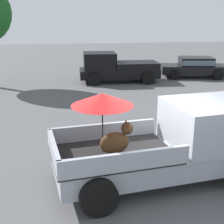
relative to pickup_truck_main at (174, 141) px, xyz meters
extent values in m
plane|color=#4C4C4F|center=(-0.40, -0.06, -0.98)|extent=(80.00, 80.00, 0.00)
cylinder|color=black|center=(1.21, 1.14, -0.58)|extent=(0.83, 0.38, 0.80)
cylinder|color=black|center=(-2.26, 0.69, -0.58)|extent=(0.83, 0.38, 0.80)
cylinder|color=black|center=(-2.01, -1.25, -0.58)|extent=(0.83, 0.38, 0.80)
cube|color=#9EA3AD|center=(-0.40, -0.06, -0.41)|extent=(5.19, 2.42, 0.50)
cube|color=#9EA3AD|center=(0.99, 0.12, 0.38)|extent=(2.32, 2.11, 1.08)
cube|color=black|center=(-1.54, -0.20, -0.13)|extent=(3.01, 2.18, 0.06)
cube|color=#9EA3AD|center=(-1.66, 0.71, 0.10)|extent=(2.79, 0.45, 0.40)
cube|color=#9EA3AD|center=(-1.42, -1.12, 0.10)|extent=(2.79, 0.45, 0.40)
cube|color=#9EA3AD|center=(-2.88, -0.37, 0.10)|extent=(0.33, 1.84, 0.40)
ellipsoid|color=#472D19|center=(-1.52, -0.26, 0.16)|extent=(0.72, 0.40, 0.52)
sphere|color=#472D19|center=(-1.22, -0.22, 0.48)|extent=(0.31, 0.31, 0.28)
cone|color=#472D19|center=(-1.23, -0.14, 0.62)|extent=(0.10, 0.10, 0.12)
cone|color=#472D19|center=(-1.21, -0.30, 0.62)|extent=(0.10, 0.10, 0.12)
cylinder|color=black|center=(-1.77, -0.10, 0.48)|extent=(0.03, 0.03, 1.16)
cone|color=red|center=(-1.77, -0.10, 1.16)|extent=(1.58, 1.58, 0.28)
cylinder|color=black|center=(-0.82, 11.08, -0.60)|extent=(0.77, 0.29, 0.76)
cylinder|color=black|center=(-0.75, 12.98, -0.60)|extent=(0.77, 0.29, 0.76)
cylinder|color=black|center=(2.38, 10.96, -0.60)|extent=(0.77, 0.29, 0.76)
cylinder|color=black|center=(2.45, 12.86, -0.60)|extent=(0.77, 0.29, 0.76)
cube|color=black|center=(0.82, 11.97, -0.43)|extent=(4.86, 1.98, 0.50)
cube|color=black|center=(-0.38, 12.01, 0.32)|extent=(1.97, 1.87, 1.00)
cube|color=black|center=(1.82, 11.93, 0.02)|extent=(2.76, 1.90, 0.40)
cylinder|color=black|center=(4.44, 12.02, -0.65)|extent=(0.69, 0.35, 0.66)
cylinder|color=black|center=(4.79, 13.75, -0.65)|extent=(0.69, 0.35, 0.66)
cylinder|color=black|center=(7.09, 11.49, -0.65)|extent=(0.69, 0.35, 0.66)
cylinder|color=black|center=(7.44, 13.21, -0.65)|extent=(0.69, 0.35, 0.66)
cube|color=black|center=(5.94, 12.62, -0.43)|extent=(4.56, 2.58, 0.52)
cube|color=black|center=(6.04, 12.60, 0.07)|extent=(2.38, 1.98, 0.56)
cube|color=#4C606B|center=(6.04, 12.60, 0.07)|extent=(2.33, 2.05, 0.32)
camera|label=1|loc=(-2.61, -6.75, 2.93)|focal=50.05mm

